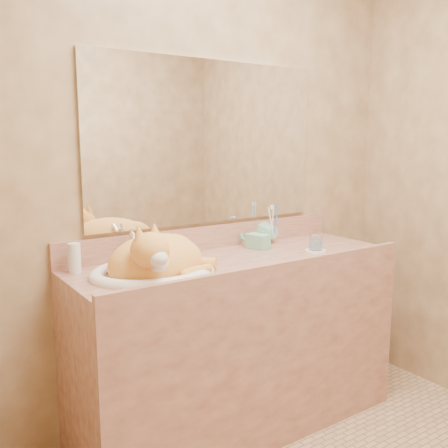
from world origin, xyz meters
TOP-DOWN VIEW (x-y plane):
  - wall_back at (0.00, 1.00)m, footprint 2.40×0.02m
  - vanity_counter at (0.00, 0.72)m, footprint 1.60×0.55m
  - mirror at (0.00, 0.99)m, footprint 1.30×0.02m
  - sink_basin at (-0.45, 0.70)m, footprint 0.57×0.49m
  - faucet at (-0.45, 0.91)m, footprint 0.07×0.12m
  - cat at (-0.45, 0.69)m, footprint 0.50×0.44m
  - soap_dispenser at (0.23, 0.80)m, footprint 0.09×0.09m
  - toothbrush_cup at (0.35, 0.89)m, footprint 0.12×0.12m
  - toothbrushes at (0.35, 0.89)m, footprint 0.04×0.04m
  - saucer at (0.40, 0.62)m, footprint 0.11×0.11m
  - water_glass at (0.40, 0.62)m, footprint 0.07×0.07m
  - lotion_bottle at (-0.72, 0.91)m, footprint 0.05×0.05m

SIDE VIEW (x-z plane):
  - vanity_counter at x=0.00m, z-range 0.00..0.85m
  - saucer at x=0.40m, z-range 0.85..0.86m
  - water_glass at x=0.40m, z-range 0.86..0.94m
  - toothbrush_cup at x=0.35m, z-range 0.85..0.96m
  - lotion_bottle at x=-0.72m, z-range 0.85..0.98m
  - cat at x=-0.45m, z-range 0.80..1.04m
  - faucet at x=-0.45m, z-range 0.85..1.01m
  - sink_basin at x=-0.45m, z-range 0.85..1.02m
  - soap_dispenser at x=0.23m, z-range 0.85..1.02m
  - toothbrushes at x=0.35m, z-range 0.87..1.09m
  - wall_back at x=0.00m, z-range 0.00..2.50m
  - mirror at x=0.00m, z-range 0.99..1.79m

